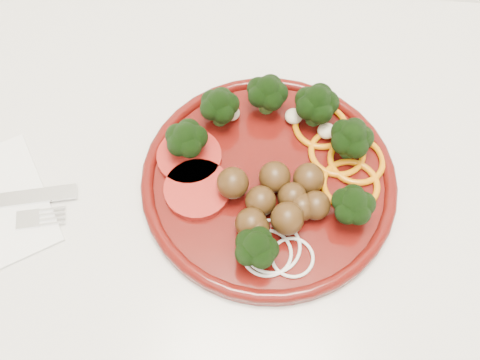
# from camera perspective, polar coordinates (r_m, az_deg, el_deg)

# --- Properties ---
(counter) EXTENTS (2.40, 0.60, 0.90)m
(counter) POSITION_cam_1_polar(r_m,az_deg,el_deg) (1.01, 0.62, -12.37)
(counter) COLOR beige
(counter) RESTS_ON ground
(plate) EXTENTS (0.28, 0.28, 0.06)m
(plate) POSITION_cam_1_polar(r_m,az_deg,el_deg) (0.57, 3.51, 0.82)
(plate) COLOR #450B08
(plate) RESTS_ON counter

